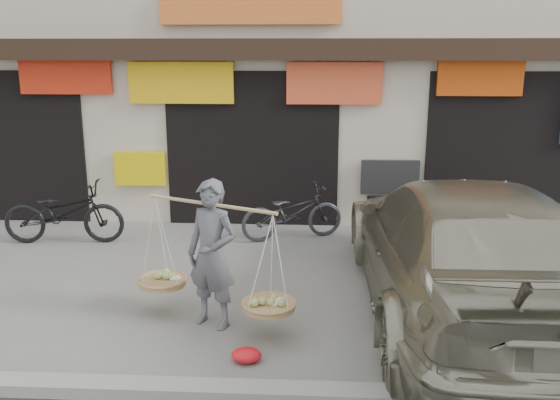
# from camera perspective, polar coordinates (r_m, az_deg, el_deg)

# --- Properties ---
(ground) EXTENTS (70.00, 70.00, 0.00)m
(ground) POSITION_cam_1_polar(r_m,az_deg,el_deg) (7.45, -5.32, -9.95)
(ground) COLOR gray
(ground) RESTS_ON ground
(kerb) EXTENTS (70.00, 0.25, 0.12)m
(kerb) POSITION_cam_1_polar(r_m,az_deg,el_deg) (5.69, -8.43, -17.65)
(kerb) COLOR gray
(kerb) RESTS_ON ground
(shophouse_block) EXTENTS (14.00, 6.32, 7.00)m
(shophouse_block) POSITION_cam_1_polar(r_m,az_deg,el_deg) (13.18, -1.45, 16.02)
(shophouse_block) COLOR beige
(shophouse_block) RESTS_ON ground
(street_vendor) EXTENTS (1.87, 1.17, 1.69)m
(street_vendor) POSITION_cam_1_polar(r_m,az_deg,el_deg) (6.66, -6.54, -5.74)
(street_vendor) COLOR #5E5E63
(street_vendor) RESTS_ON ground
(bike_0) EXTENTS (1.96, 0.83, 1.01)m
(bike_0) POSITION_cam_1_polar(r_m,az_deg,el_deg) (10.14, -20.09, -1.15)
(bike_0) COLOR black
(bike_0) RESTS_ON ground
(bike_2) EXTENTS (1.82, 1.15, 0.90)m
(bike_2) POSITION_cam_1_polar(r_m,az_deg,el_deg) (9.73, 1.19, -1.20)
(bike_2) COLOR #2A2B2F
(bike_2) RESTS_ON ground
(suv) EXTENTS (2.35, 5.68, 1.64)m
(suv) POSITION_cam_1_polar(r_m,az_deg,el_deg) (7.17, 17.24, -4.52)
(suv) COLOR #A29B82
(suv) RESTS_ON ground
(red_bag) EXTENTS (0.31, 0.25, 0.14)m
(red_bag) POSITION_cam_1_polar(r_m,az_deg,el_deg) (6.17, -3.24, -14.68)
(red_bag) COLOR red
(red_bag) RESTS_ON ground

